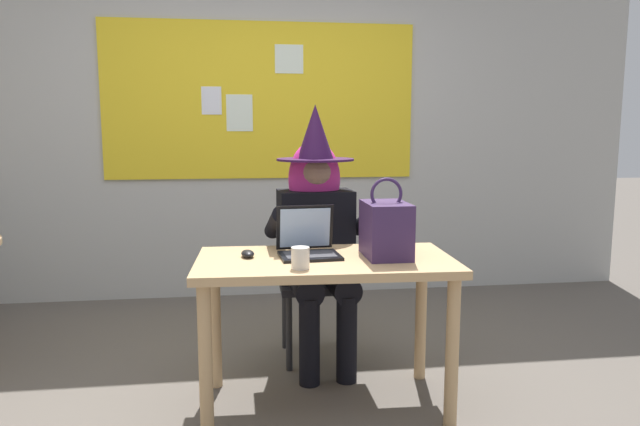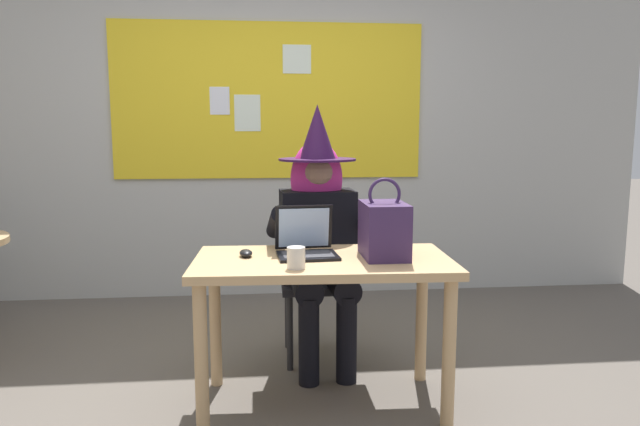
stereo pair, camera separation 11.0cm
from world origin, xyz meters
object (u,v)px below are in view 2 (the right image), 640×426
(chair_at_desk, at_px, (317,268))
(person_costumed, at_px, (319,223))
(desk_main, at_px, (323,281))
(laptop, at_px, (306,244))
(computer_mouse, at_px, (246,253))
(handbag, at_px, (384,229))
(coffee_mug, at_px, (296,258))

(chair_at_desk, bearing_deg, person_costumed, 1.62)
(desk_main, height_order, person_costumed, person_costumed)
(desk_main, xyz_separation_m, laptop, (-0.07, 0.08, 0.16))
(computer_mouse, bearing_deg, person_costumed, 43.16)
(desk_main, distance_m, computer_mouse, 0.39)
(handbag, distance_m, coffee_mug, 0.47)
(chair_at_desk, height_order, coffee_mug, chair_at_desk)
(person_costumed, bearing_deg, chair_at_desk, 178.26)
(laptop, height_order, computer_mouse, laptop)
(laptop, xyz_separation_m, coffee_mug, (-0.06, -0.27, -0.00))
(person_costumed, distance_m, coffee_mug, 0.77)
(chair_at_desk, xyz_separation_m, computer_mouse, (-0.40, -0.61, 0.23))
(desk_main, xyz_separation_m, handbag, (0.29, -0.00, 0.24))
(laptop, bearing_deg, chair_at_desk, 75.87)
(laptop, height_order, coffee_mug, laptop)
(handbag, bearing_deg, computer_mouse, 173.74)
(chair_at_desk, bearing_deg, computer_mouse, -32.36)
(computer_mouse, bearing_deg, coffee_mug, -56.93)
(laptop, bearing_deg, coffee_mug, -107.53)
(person_costumed, distance_m, handbag, 0.62)
(desk_main, bearing_deg, chair_at_desk, 87.18)
(desk_main, distance_m, chair_at_desk, 0.69)
(chair_at_desk, bearing_deg, laptop, -9.54)
(computer_mouse, relative_size, handbag, 0.28)
(desk_main, relative_size, person_costumed, 0.83)
(handbag, bearing_deg, coffee_mug, -156.26)
(laptop, bearing_deg, handbag, -16.46)
(chair_at_desk, bearing_deg, desk_main, -2.35)
(computer_mouse, height_order, handbag, handbag)
(desk_main, distance_m, handbag, 0.38)
(chair_at_desk, xyz_separation_m, handbag, (0.26, -0.68, 0.35))
(chair_at_desk, bearing_deg, handbag, 21.04)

